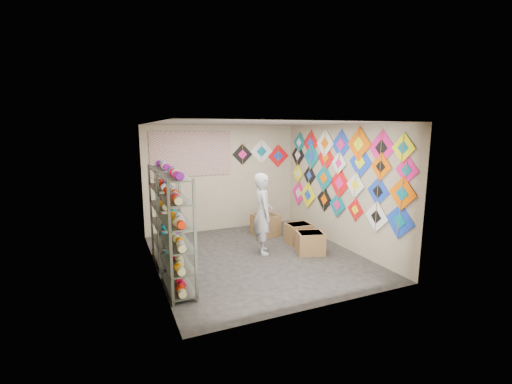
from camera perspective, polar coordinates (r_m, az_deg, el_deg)
name	(u,v)px	position (r m, az deg, el deg)	size (l,w,h in m)	color
ground	(257,256)	(7.20, 0.22, -10.69)	(4.50, 4.50, 0.00)	black
room_walls	(257,178)	(6.79, 0.23, 2.40)	(4.50, 4.50, 4.50)	tan
shelf_rack_front	(176,234)	(5.62, -13.13, -6.76)	(0.40, 1.10, 1.90)	#4C5147
shelf_rack_back	(164,215)	(6.87, -15.10, -3.77)	(0.40, 1.10, 1.90)	#4C5147
string_spools	(169,218)	(6.22, -14.26, -4.28)	(0.12, 2.36, 0.12)	#EC1797
kite_wall_display	(338,173)	(7.82, 13.56, 3.18)	(0.05, 4.27, 2.09)	blue
back_wall_kites	(262,154)	(9.25, 1.08, 6.37)	(1.66, 0.02, 0.78)	black
poster	(191,154)	(8.62, -10.71, 6.25)	(2.00, 0.01, 1.10)	#674AA1
shopkeeper	(263,213)	(7.18, 1.15, -3.59)	(0.54, 0.70, 1.71)	silver
carton_a	(310,243)	(7.38, 9.01, -8.37)	(0.55, 0.46, 0.46)	brown
carton_b	(299,233)	(8.02, 7.12, -6.84)	(0.55, 0.45, 0.45)	brown
carton_c	(266,225)	(8.53, 1.60, -5.49)	(0.54, 0.60, 0.52)	brown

